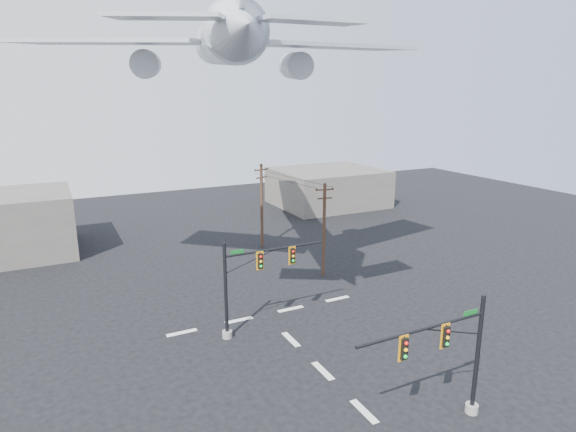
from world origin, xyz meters
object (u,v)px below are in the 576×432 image
signal_mast_far (249,283)px  utility_pole_a (324,228)px  signal_mast_near (454,359)px  utility_pole_b (262,204)px  airliner (222,41)px

signal_mast_far → utility_pole_a: size_ratio=0.90×
signal_mast_near → utility_pole_a: 19.67m
signal_mast_far → signal_mast_near: bearing=-67.8°
signal_mast_near → utility_pole_b: utility_pole_b is taller
utility_pole_a → utility_pole_b: utility_pole_b is taller
signal_mast_near → utility_pole_b: bearing=84.2°
utility_pole_b → signal_mast_far: bearing=-133.2°
signal_mast_far → utility_pole_b: bearing=63.9°
utility_pole_a → signal_mast_near: bearing=-94.5°
utility_pole_a → utility_pole_b: size_ratio=0.95×
utility_pole_a → airliner: 16.77m
signal_mast_far → airliner: airliner is taller
airliner → signal_mast_near: bearing=-153.5°
utility_pole_b → signal_mast_near: bearing=-112.9°
utility_pole_a → signal_mast_far: bearing=-136.5°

